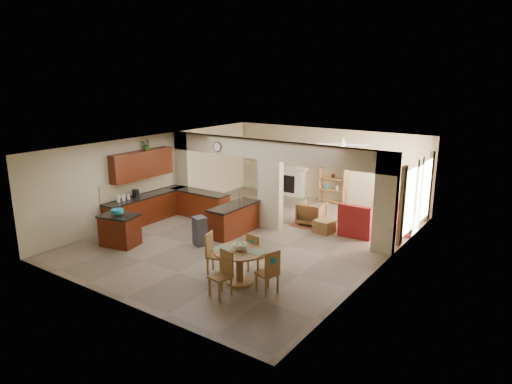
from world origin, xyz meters
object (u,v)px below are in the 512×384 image
Objects in this scene: dining_table at (240,262)px; sofa at (399,215)px; armchair at (312,213)px; kitchen_island at (120,230)px.

dining_table is 6.59m from sofa.
armchair is (-2.37, -1.51, 0.02)m from sofa.
armchair is at bearing 111.10° from sofa.
kitchen_island is at bearing 125.26° from sofa.
sofa is 2.81m from armchair.
sofa is at bearing 34.16° from kitchen_island.
sofa is (5.97, 6.33, -0.10)m from kitchen_island.
dining_table is at bearing 92.55° from armchair.
armchair is (-0.71, 4.86, -0.16)m from dining_table.
kitchen_island is 0.49× the size of sofa.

